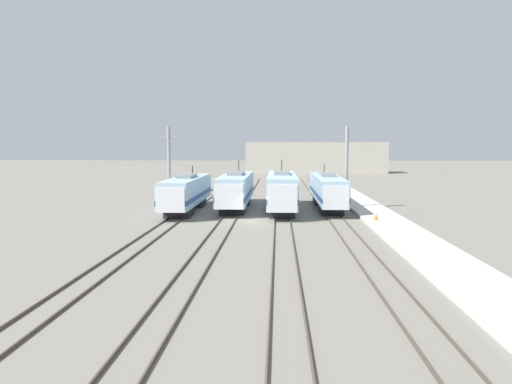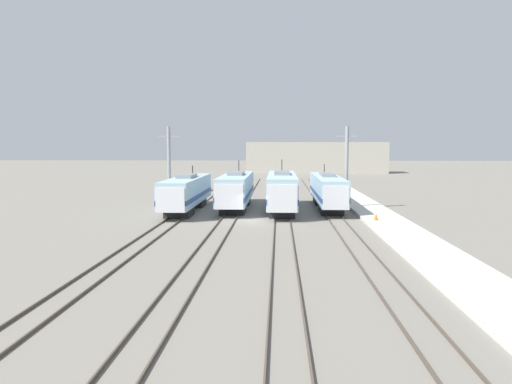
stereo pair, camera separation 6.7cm
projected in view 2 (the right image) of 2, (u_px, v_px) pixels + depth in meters
ground_plane at (255, 221)px, 47.12m from camera, size 400.00×400.00×0.00m
rail_pair_far_left at (174, 220)px, 47.47m from camera, size 1.50×120.00×0.15m
rail_pair_center_left at (228, 220)px, 47.23m from camera, size 1.51×120.00×0.15m
rail_pair_center_right at (282, 220)px, 46.99m from camera, size 1.51×120.00×0.15m
rail_pair_far_right at (337, 221)px, 46.76m from camera, size 1.50×120.00×0.15m
locomotive_far_left at (186, 193)px, 53.62m from camera, size 2.98×16.89×4.83m
locomotive_center_left at (236, 190)px, 56.04m from camera, size 3.07×16.87×5.35m
locomotive_center_right at (282, 191)px, 53.82m from camera, size 3.04×17.16×5.52m
locomotive_far_right at (328, 191)px, 56.12m from camera, size 2.78×17.99×4.88m
catenary_tower_left at (169, 166)px, 56.30m from camera, size 2.36×0.39×9.27m
catenary_tower_right at (347, 167)px, 55.38m from camera, size 2.36×0.39×9.27m
platform at (385, 220)px, 46.54m from camera, size 4.00×120.00×0.31m
traffic_cone at (376, 217)px, 45.57m from camera, size 0.39×0.39×0.64m
depot_building at (316, 158)px, 132.31m from camera, size 36.74×8.23×8.11m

